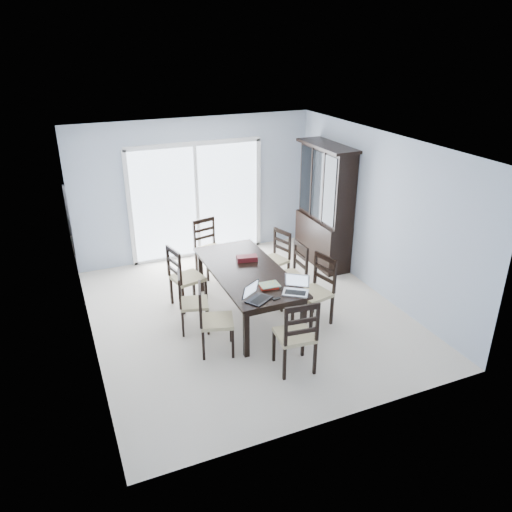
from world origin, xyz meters
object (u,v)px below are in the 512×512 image
(chair_left_far, at_px, (181,271))
(laptop_silver, at_px, (296,290))
(game_box, at_px, (247,258))
(cell_phone, at_px, (276,299))
(dining_table, at_px, (247,275))
(chair_right_near, at_px, (319,283))
(chair_end_near, at_px, (298,330))
(chair_left_near, at_px, (209,313))
(chair_right_mid, at_px, (294,268))
(chair_end_far, at_px, (208,241))
(hot_tub, at_px, (153,219))
(chair_right_far, at_px, (277,252))
(laptop_dark, at_px, (259,297))
(china_hutch, at_px, (325,207))
(chair_left_mid, at_px, (187,296))

(chair_left_far, bearing_deg, laptop_silver, 25.41)
(chair_left_far, relative_size, game_box, 3.75)
(cell_phone, bearing_deg, laptop_silver, 2.69)
(dining_table, xyz_separation_m, chair_left_far, (-0.84, 0.60, -0.05))
(dining_table, relative_size, chair_right_near, 1.85)
(chair_right_near, bearing_deg, chair_end_near, 126.05)
(game_box, bearing_deg, chair_end_near, -92.66)
(chair_left_near, relative_size, chair_right_mid, 0.98)
(chair_end_far, distance_m, game_box, 1.36)
(laptop_silver, bearing_deg, chair_right_near, 66.72)
(chair_right_mid, relative_size, hot_tub, 0.54)
(chair_right_far, relative_size, laptop_dark, 2.73)
(china_hutch, xyz_separation_m, chair_left_near, (-2.84, -1.95, -0.47))
(cell_phone, bearing_deg, chair_left_near, 157.36)
(china_hutch, distance_m, laptop_silver, 2.77)
(chair_left_far, height_order, game_box, chair_left_far)
(cell_phone, bearing_deg, game_box, 80.14)
(laptop_silver, bearing_deg, chair_left_near, -156.03)
(laptop_dark, relative_size, game_box, 1.27)
(chair_right_near, xyz_separation_m, chair_right_mid, (-0.08, 0.63, -0.02))
(dining_table, bearing_deg, chair_right_far, 42.00)
(dining_table, relative_size, chair_left_near, 1.95)
(china_hutch, height_order, laptop_silver, china_hutch)
(chair_right_far, height_order, laptop_silver, chair_right_far)
(chair_right_far, relative_size, cell_phone, 10.03)
(chair_right_mid, relative_size, chair_right_far, 1.06)
(dining_table, xyz_separation_m, chair_left_mid, (-0.94, -0.07, -0.12))
(chair_left_mid, bearing_deg, chair_left_near, 24.63)
(chair_right_far, height_order, chair_end_far, chair_end_far)
(hot_tub, bearing_deg, chair_left_near, -92.21)
(dining_table, xyz_separation_m, chair_end_far, (-0.08, 1.63, -0.07))
(chair_end_far, distance_m, hot_tub, 1.94)
(laptop_silver, xyz_separation_m, hot_tub, (-0.99, 4.41, -0.33))
(chair_right_far, xyz_separation_m, game_box, (-0.75, -0.48, 0.22))
(laptop_dark, bearing_deg, chair_end_near, -102.42)
(china_hutch, xyz_separation_m, chair_right_mid, (-1.21, -1.19, -0.46))
(chair_left_mid, xyz_separation_m, cell_phone, (0.96, -0.90, 0.21))
(chair_left_mid, bearing_deg, chair_end_far, 167.43)
(dining_table, distance_m, chair_end_far, 1.64)
(chair_left_near, xyz_separation_m, chair_left_mid, (-0.12, 0.63, -0.05))
(chair_right_near, bearing_deg, china_hutch, -45.15)
(chair_left_far, distance_m, hot_tub, 2.90)
(china_hutch, bearing_deg, chair_end_far, 169.70)
(chair_left_far, height_order, laptop_dark, chair_left_far)
(chair_left_near, relative_size, chair_right_near, 0.95)
(china_hutch, height_order, game_box, china_hutch)
(laptop_silver, relative_size, cell_phone, 3.82)
(chair_left_mid, height_order, chair_right_near, chair_right_near)
(chair_left_far, bearing_deg, chair_right_mid, 59.85)
(laptop_dark, bearing_deg, dining_table, 45.37)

